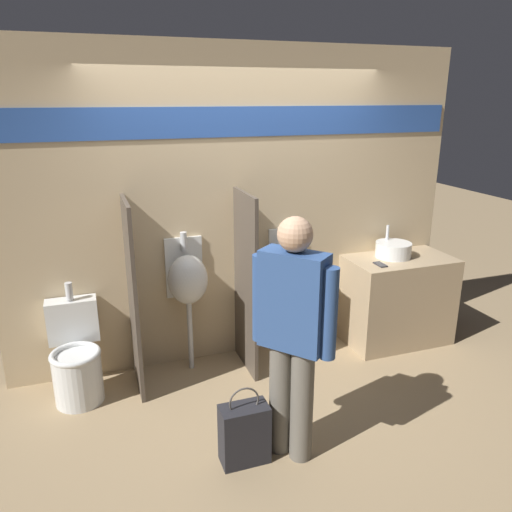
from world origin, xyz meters
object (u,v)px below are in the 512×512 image
cell_phone (380,265)px  toilet (76,360)px  urinal_near_counter (188,280)px  urinal_far (290,268)px  shopping_bag (244,433)px  person_in_vest (293,331)px  sink_basin (393,250)px

cell_phone → toilet: 2.68m
urinal_near_counter → urinal_far: 0.93m
urinal_far → shopping_bag: (-0.85, -1.29, -0.61)m
toilet → shopping_bag: bearing=-48.6°
toilet → urinal_near_counter: bearing=8.8°
urinal_near_counter → person_in_vest: size_ratio=0.74×
cell_phone → urinal_near_counter: size_ratio=0.12×
sink_basin → toilet: size_ratio=0.37×
cell_phone → shopping_bag: size_ratio=0.26×
person_in_vest → urinal_near_counter: bearing=-23.5°
cell_phone → toilet: (-2.62, 0.11, -0.53)m
cell_phone → person_in_vest: bearing=-141.1°
sink_basin → toilet: (-2.87, -0.06, -0.59)m
toilet → person_in_vest: person_in_vest is taller
cell_phone → urinal_near_counter: urinal_near_counter is taller
cell_phone → urinal_far: 0.80m
sink_basin → cell_phone: (-0.24, -0.17, -0.06)m
toilet → sink_basin: bearing=1.2°
sink_basin → urinal_far: urinal_far is taller
sink_basin → cell_phone: sink_basin is taller
urinal_near_counter → shopping_bag: bearing=-86.6°
cell_phone → sink_basin: bearing=35.2°
person_in_vest → shopping_bag: size_ratio=2.98×
urinal_near_counter → toilet: bearing=-171.2°
sink_basin → person_in_vest: 1.98m
toilet → shopping_bag: size_ratio=1.65×
urinal_far → shopping_bag: 1.66m
urinal_far → person_in_vest: 1.42m
urinal_far → shopping_bag: size_ratio=2.21×
urinal_near_counter → shopping_bag: size_ratio=2.21×
urinal_near_counter → shopping_bag: urinal_near_counter is taller
person_in_vest → shopping_bag: 0.75m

